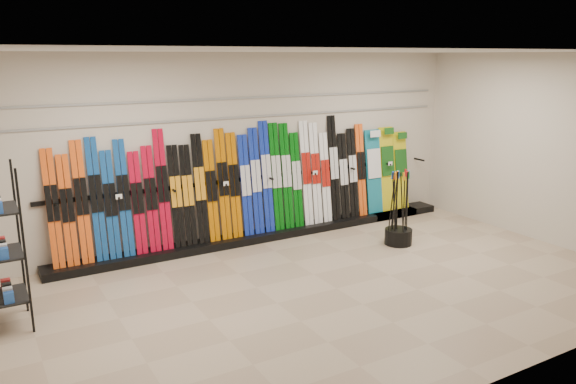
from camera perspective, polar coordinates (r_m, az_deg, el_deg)
floor at (r=7.43m, az=4.97°, el=-9.73°), size 8.00×8.00×0.00m
back_wall at (r=9.09m, az=-3.94°, el=4.51°), size 8.00×0.00×8.00m
right_wall at (r=9.81m, az=24.72°, el=3.96°), size 0.00×5.00×5.00m
ceiling at (r=6.82m, az=5.50°, el=14.08°), size 8.00×8.00×0.00m
ski_rack_base at (r=9.34m, az=-1.95°, el=-4.32°), size 8.00×0.40×0.12m
skis at (r=8.88m, az=-5.96°, el=0.60°), size 5.37×0.28×1.82m
snowboards at (r=10.58m, az=10.00°, el=2.18°), size 0.96×0.24×1.55m
accessory_rack at (r=6.87m, az=-27.07°, el=-5.08°), size 0.40×0.60×1.83m
pole_bin at (r=9.19m, az=11.14°, el=-4.46°), size 0.44×0.44×0.25m
ski_poles at (r=9.02m, az=11.21°, el=-1.58°), size 0.39×0.30×1.18m
slatwall_rail_0 at (r=9.00m, az=-3.93°, el=7.63°), size 7.60×0.02×0.03m
slatwall_rail_1 at (r=8.98m, az=-3.97°, el=9.54°), size 7.60×0.02×0.03m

